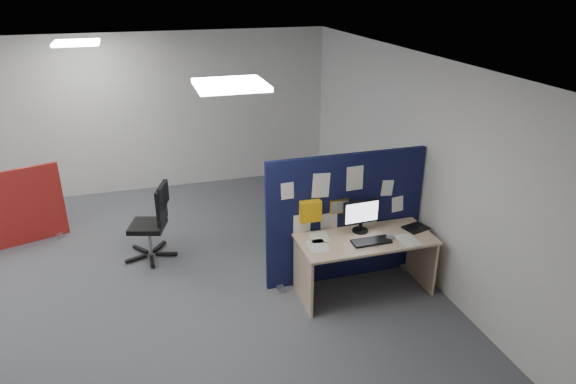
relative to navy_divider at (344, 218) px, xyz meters
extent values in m
plane|color=#56595E|center=(-3.46, 0.21, -0.82)|extent=(9.00, 9.00, 0.00)
cube|color=silver|center=(-3.46, 3.71, 0.53)|extent=(9.00, 0.02, 2.70)
cube|color=silver|center=(1.04, 0.21, 0.53)|extent=(0.02, 7.00, 2.70)
cube|color=white|center=(-1.46, -0.79, 1.85)|extent=(0.60, 0.60, 0.04)
cube|color=white|center=(-2.96, 2.71, 1.85)|extent=(0.60, 0.60, 0.04)
cube|color=#0D1433|center=(0.02, 0.00, 0.00)|extent=(1.99, 0.06, 1.64)
cube|color=#A5A6AA|center=(-0.83, 0.00, -0.80)|extent=(0.08, 0.30, 0.04)
cube|color=#A5A6AA|center=(0.86, 0.00, -0.80)|extent=(0.08, 0.30, 0.04)
cube|color=white|center=(-0.73, -0.03, 0.46)|extent=(0.15, 0.01, 0.20)
cube|color=white|center=(-0.32, -0.03, 0.48)|extent=(0.21, 0.01, 0.30)
cube|color=white|center=(0.10, -0.03, 0.52)|extent=(0.21, 0.01, 0.30)
cube|color=white|center=(0.53, -0.03, 0.34)|extent=(0.15, 0.01, 0.20)
cube|color=white|center=(-0.55, -0.03, -0.02)|extent=(0.21, 0.01, 0.30)
cube|color=white|center=(0.33, -0.03, 0.03)|extent=(0.21, 0.01, 0.30)
cube|color=white|center=(0.69, -0.03, 0.11)|extent=(0.15, 0.01, 0.20)
cube|color=white|center=(-0.14, -0.03, -0.27)|extent=(0.21, 0.01, 0.30)
cube|color=white|center=(-0.21, -0.03, -0.04)|extent=(0.21, 0.01, 0.30)
cube|color=gold|center=(-0.08, -0.03, 0.18)|extent=(0.24, 0.01, 0.18)
cube|color=#FDB010|center=(-0.46, -0.08, 0.19)|extent=(0.25, 0.10, 0.25)
cube|color=tan|center=(0.12, -0.40, -0.11)|extent=(1.59, 0.71, 0.03)
cube|color=tan|center=(-0.65, -0.40, -0.47)|extent=(0.03, 0.65, 0.70)
cube|color=tan|center=(0.88, -0.40, -0.47)|extent=(0.03, 0.65, 0.70)
cube|color=tan|center=(0.12, -0.07, -0.27)|extent=(1.43, 0.02, 0.30)
cylinder|color=black|center=(0.12, -0.22, -0.08)|extent=(0.19, 0.19, 0.02)
cube|color=black|center=(0.12, -0.22, -0.02)|extent=(0.04, 0.03, 0.09)
cube|color=black|center=(0.12, -0.22, 0.17)|extent=(0.46, 0.05, 0.28)
cube|color=silver|center=(0.12, -0.24, 0.17)|extent=(0.41, 0.02, 0.24)
cube|color=black|center=(0.13, -0.51, -0.08)|extent=(0.45, 0.18, 0.02)
cube|color=#A5A6AA|center=(0.37, -0.49, -0.08)|extent=(0.11, 0.09, 0.03)
cube|color=black|center=(0.79, -0.34, -0.08)|extent=(0.33, 0.29, 0.01)
cube|color=#9C2614|center=(-4.14, 2.06, -0.27)|extent=(1.42, 0.51, 1.11)
cube|color=#A5A6AA|center=(-3.55, 2.06, -0.80)|extent=(0.08, 0.30, 0.04)
cube|color=black|center=(-2.10, 1.14, -0.78)|extent=(0.29, 0.13, 0.04)
cube|color=black|center=(-2.18, 1.37, -0.78)|extent=(0.21, 0.27, 0.04)
cube|color=black|center=(-2.43, 1.37, -0.78)|extent=(0.21, 0.26, 0.04)
cube|color=black|center=(-2.50, 1.13, -0.78)|extent=(0.29, 0.14, 0.04)
cube|color=black|center=(-2.30, 0.99, -0.78)|extent=(0.05, 0.29, 0.04)
cylinder|color=#A5A6AA|center=(-2.30, 1.20, -0.58)|extent=(0.06, 0.06, 0.41)
cube|color=black|center=(-2.30, 1.20, -0.36)|extent=(0.55, 0.55, 0.07)
cube|color=black|center=(-2.10, 1.14, -0.05)|extent=(0.16, 0.40, 0.48)
cube|color=black|center=(-2.06, 1.13, 0.10)|extent=(0.16, 0.37, 0.29)
cube|color=white|center=(-0.49, -0.42, -0.09)|extent=(0.21, 0.30, 0.00)
cube|color=white|center=(-0.39, -0.21, -0.09)|extent=(0.25, 0.33, 0.00)
cube|color=white|center=(0.56, -0.58, -0.09)|extent=(0.23, 0.31, 0.00)
camera|label=1|loc=(-2.26, -5.17, 2.73)|focal=32.00mm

